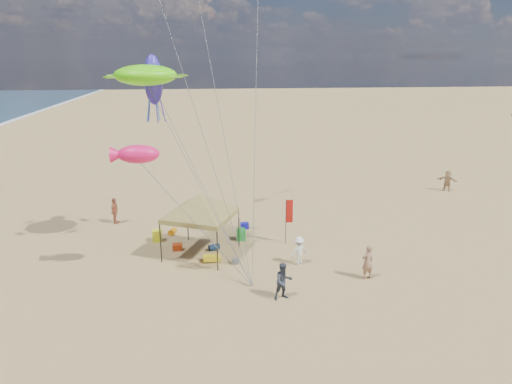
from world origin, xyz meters
TOP-DOWN VIEW (x-y plane):
  - ground at (0.00, 0.00)m, footprint 280.00×280.00m
  - canopy_tent at (-2.86, 4.61)m, footprint 5.98×5.98m
  - feather_flag at (2.20, 5.48)m, footprint 0.42×0.04m
  - cooler_red at (-4.24, 5.28)m, footprint 0.54×0.38m
  - cooler_blue at (-0.12, 8.21)m, footprint 0.54×0.38m
  - bag_navy at (-2.16, 5.03)m, footprint 0.69×0.54m
  - bag_orange at (-4.67, 7.77)m, footprint 0.54×0.69m
  - chair_green at (-0.50, 6.37)m, footprint 0.50×0.50m
  - chair_yellow at (-5.50, 6.76)m, footprint 0.50×0.50m
  - crate_grey at (-1.08, 3.16)m, footprint 0.34×0.30m
  - beach_cart at (-2.33, 3.57)m, footprint 0.90×0.50m
  - person_near_a at (5.26, 0.67)m, footprint 0.76×0.61m
  - person_near_b at (0.80, -0.77)m, footprint 0.99×0.86m
  - person_near_c at (2.24, 2.68)m, footprint 1.15×0.91m
  - person_far_a at (-8.51, 10.16)m, footprint 0.59×1.09m
  - person_far_c at (17.24, 14.76)m, footprint 1.56×1.42m
  - turtle_kite at (-5.36, 5.15)m, footprint 3.93×3.62m
  - fish_kite at (-5.54, 1.83)m, footprint 2.12×1.52m
  - squid_kite at (-5.06, 5.83)m, footprint 1.13×1.13m

SIDE VIEW (x-z plane):
  - ground at x=0.00m, z-range 0.00..0.00m
  - crate_grey at x=-1.08m, z-range 0.00..0.28m
  - bag_navy at x=-2.16m, z-range 0.00..0.36m
  - bag_orange at x=-4.67m, z-range 0.00..0.36m
  - cooler_red at x=-4.24m, z-range 0.00..0.38m
  - cooler_blue at x=-0.12m, z-range 0.00..0.38m
  - beach_cart at x=-2.33m, z-range 0.08..0.32m
  - chair_green at x=-0.50m, z-range 0.00..0.70m
  - chair_yellow at x=-5.50m, z-range 0.00..0.70m
  - person_near_c at x=2.24m, z-range 0.00..1.55m
  - person_far_c at x=17.24m, z-range 0.00..1.73m
  - person_near_b at x=0.80m, z-range 0.00..1.76m
  - person_far_a at x=-8.51m, z-range 0.00..1.77m
  - person_near_a at x=5.26m, z-range 0.00..1.80m
  - feather_flag at x=2.20m, z-range 0.48..3.24m
  - canopy_tent at x=-2.86m, z-range 1.35..5.40m
  - fish_kite at x=-5.54m, z-range 5.92..6.78m
  - squid_kite at x=-5.06m, z-range 8.16..10.73m
  - turtle_kite at x=-5.36m, z-range 9.18..10.24m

